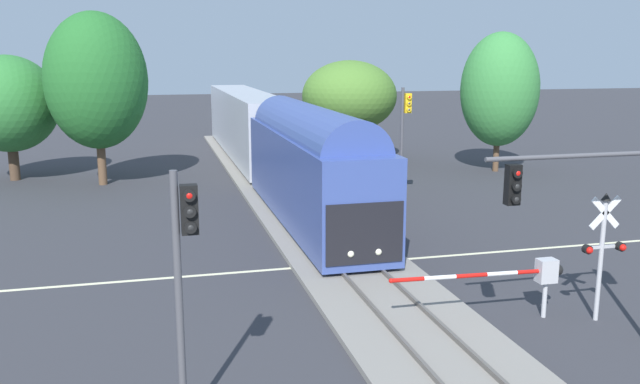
% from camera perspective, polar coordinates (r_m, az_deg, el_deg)
% --- Properties ---
extents(ground_plane, '(220.00, 220.00, 0.00)m').
position_cam_1_polar(ground_plane, '(25.06, 2.42, -6.16)').
color(ground_plane, '#333338').
extents(road_centre_stripe, '(44.00, 0.20, 0.01)m').
position_cam_1_polar(road_centre_stripe, '(25.06, 2.42, -6.15)').
color(road_centre_stripe, beige).
rests_on(road_centre_stripe, ground).
extents(railway_track, '(4.40, 80.00, 0.32)m').
position_cam_1_polar(railway_track, '(25.03, 2.42, -5.95)').
color(railway_track, gray).
rests_on(railway_track, ground).
extents(commuter_train, '(3.04, 41.06, 5.16)m').
position_cam_1_polar(commuter_train, '(40.82, -4.43, 4.77)').
color(commuter_train, '#384C93').
rests_on(commuter_train, railway_track).
extents(crossing_gate_near, '(5.45, 0.40, 1.80)m').
position_cam_1_polar(crossing_gate_near, '(20.52, 17.50, -6.70)').
color(crossing_gate_near, '#B7B7BC').
rests_on(crossing_gate_near, ground).
extents(crossing_signal_mast, '(1.36, 0.44, 3.84)m').
position_cam_1_polar(crossing_signal_mast, '(20.85, 23.08, -4.10)').
color(crossing_signal_mast, '#B2B2B7').
rests_on(crossing_signal_mast, ground).
extents(traffic_signal_far_side, '(0.53, 0.38, 6.03)m').
position_cam_1_polar(traffic_signal_far_side, '(34.65, 7.25, 5.57)').
color(traffic_signal_far_side, '#4C4C51').
rests_on(traffic_signal_far_side, ground).
extents(traffic_signal_near_left, '(0.53, 0.38, 5.48)m').
position_cam_1_polar(traffic_signal_near_left, '(13.63, -11.57, -5.67)').
color(traffic_signal_near_left, '#4C4C51').
rests_on(traffic_signal_near_left, ground).
extents(traffic_signal_near_right, '(5.58, 0.38, 5.46)m').
position_cam_1_polar(traffic_signal_near_right, '(18.56, 23.75, -0.28)').
color(traffic_signal_near_right, '#4C4C51').
rests_on(traffic_signal_near_right, ground).
extents(maple_right_background, '(5.07, 5.07, 9.14)m').
position_cam_1_polar(maple_right_background, '(45.57, 15.14, 8.46)').
color(maple_right_background, brown).
rests_on(maple_right_background, ground).
extents(oak_behind_train, '(5.89, 5.89, 10.15)m').
position_cam_1_polar(oak_behind_train, '(41.42, -18.62, 9.00)').
color(oak_behind_train, brown).
rests_on(oak_behind_train, ground).
extents(elm_centre_background, '(6.84, 6.84, 7.28)m').
position_cam_1_polar(elm_centre_background, '(48.55, 2.53, 8.21)').
color(elm_centre_background, '#4C3828').
rests_on(elm_centre_background, ground).
extents(pine_left_background, '(5.95, 5.95, 7.68)m').
position_cam_1_polar(pine_left_background, '(45.10, -25.14, 6.85)').
color(pine_left_background, '#4C3828').
rests_on(pine_left_background, ground).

